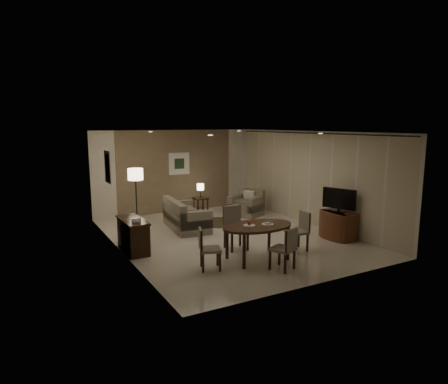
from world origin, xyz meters
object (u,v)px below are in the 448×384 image
chair_far (236,228)px  side_table (201,206)px  tv_cabinet (338,225)px  floor_lamp (136,198)px  sofa (186,214)px  armchair (246,203)px  chair_left (210,249)px  chair_near (282,248)px  dining_table (257,242)px  console_desk (133,235)px  chair_right (297,231)px

chair_far → side_table: chair_far is taller
tv_cabinet → floor_lamp: bearing=138.7°
chair_far → sofa: 2.27m
tv_cabinet → armchair: size_ratio=1.00×
chair_left → sofa: chair_left is taller
tv_cabinet → armchair: bearing=101.7°
sofa → side_table: bearing=-32.1°
chair_near → chair_far: chair_far is taller
chair_near → sofa: bearing=-105.0°
dining_table → side_table: 4.63m
chair_near → chair_far: bearing=-106.2°
chair_left → floor_lamp: (-0.31, 4.03, 0.41)m
console_desk → sofa: sofa is taller
sofa → armchair: 2.39m
console_desk → chair_far: 2.38m
armchair → side_table: (-1.19, 0.88, -0.13)m
console_desk → sofa: bearing=33.8°
dining_table → armchair: armchair is taller
side_table → floor_lamp: (-2.28, -0.56, 0.56)m
sofa → armchair: bearing=-70.3°
tv_cabinet → chair_near: size_ratio=1.03×
chair_right → armchair: bearing=172.4°
console_desk → dining_table: size_ratio=0.74×
tv_cabinet → chair_near: bearing=-157.2°
chair_far → chair_left: (-1.12, -0.87, -0.08)m
chair_far → chair_right: 1.40m
chair_near → chair_left: chair_near is taller
chair_near → side_table: size_ratio=1.62×
tv_cabinet → chair_right: 1.57m
console_desk → chair_far: size_ratio=1.20×
sofa → floor_lamp: (-1.14, 0.90, 0.42)m
chair_left → armchair: size_ratio=0.94×
chair_near → chair_right: bearing=-162.4°
dining_table → floor_lamp: floor_lamp is taller
chair_near → armchair: size_ratio=0.97×
console_desk → armchair: 4.58m
side_table → chair_near: bearing=-97.6°
console_desk → side_table: bearing=42.1°
chair_right → tv_cabinet: bearing=104.7°
console_desk → chair_near: 3.46m
tv_cabinet → chair_far: 2.78m
tv_cabinet → chair_left: bearing=-174.5°
console_desk → side_table: console_desk is taller
chair_near → armchair: 4.82m
chair_near → chair_right: chair_right is taller
console_desk → chair_far: (2.16, -1.00, 0.12)m
tv_cabinet → sofa: sofa is taller
chair_near → console_desk: bearing=-69.7°
chair_far → floor_lamp: floor_lamp is taller
armchair → floor_lamp: floor_lamp is taller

